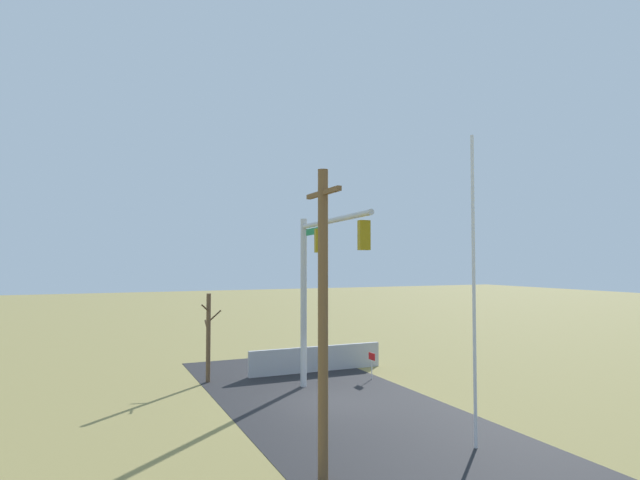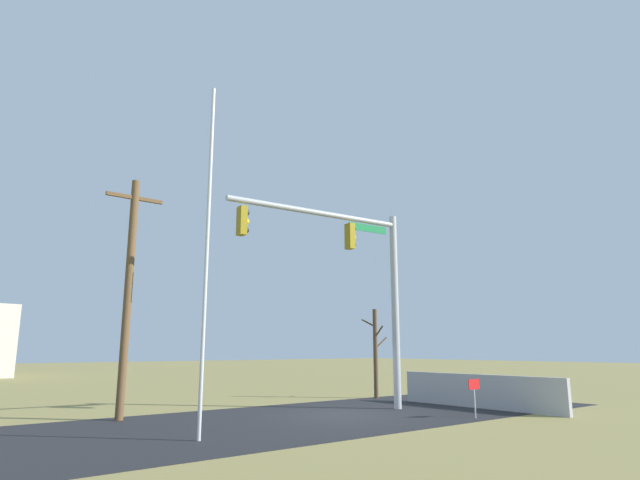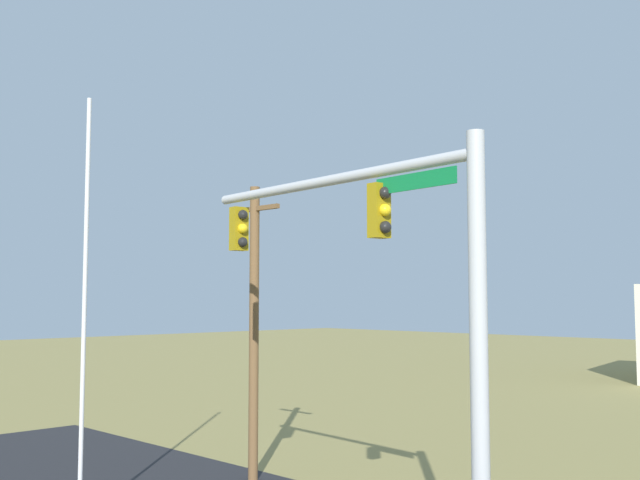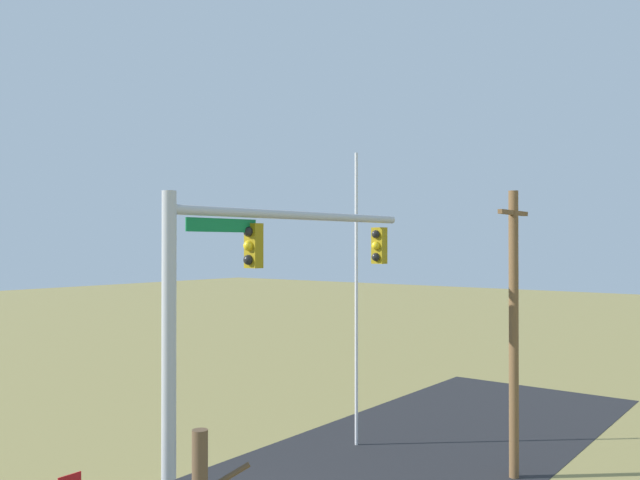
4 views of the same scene
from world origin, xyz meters
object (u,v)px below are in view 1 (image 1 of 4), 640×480
Objects in this scene: bare_tree at (208,336)px; open_sign at (372,360)px; signal_mast at (317,270)px; utility_pole at (323,317)px; flagpole at (474,290)px.

bare_tree is 3.28× the size of open_sign.
signal_mast is 5.81m from open_sign.
bare_tree reaches higher than open_sign.
utility_pole is at bearing 144.04° from open_sign.
flagpole is 7.58× the size of open_sign.
flagpole is 5.05m from utility_pole.
utility_pole is at bearing 157.37° from signal_mast.
signal_mast is 6.35m from bare_tree.
signal_mast reaches higher than open_sign.
flagpole is (-7.11, -1.96, -0.50)m from signal_mast.
bare_tree is 7.59m from open_sign.
utility_pole is 11.73m from open_sign.
open_sign is at bearing -109.74° from bare_tree.
signal_mast is 6.03× the size of open_sign.
flagpole reaches higher than open_sign.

